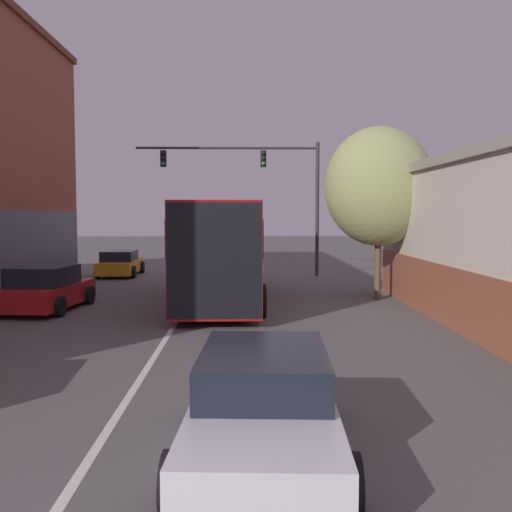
# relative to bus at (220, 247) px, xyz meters

# --- Properties ---
(lane_center_line) EXTENTS (0.14, 42.79, 0.01)m
(lane_center_line) POSITION_rel_bus_xyz_m (-1.07, -2.72, -1.93)
(lane_center_line) COLOR silver
(lane_center_line) RESTS_ON ground_plane
(bus) EXTENTS (3.02, 10.29, 3.44)m
(bus) POSITION_rel_bus_xyz_m (0.00, 0.00, 0.00)
(bus) COLOR maroon
(bus) RESTS_ON ground_plane
(hatchback_foreground) EXTENTS (2.18, 4.62, 1.34)m
(hatchback_foreground) POSITION_rel_bus_xyz_m (1.12, -13.43, -1.28)
(hatchback_foreground) COLOR silver
(hatchback_foreground) RESTS_ON ground_plane
(parked_car_left_near) EXTENTS (2.39, 4.22, 1.43)m
(parked_car_left_near) POSITION_rel_bus_xyz_m (-5.49, -1.72, -1.26)
(parked_car_left_near) COLOR red
(parked_car_left_near) RESTS_ON ground_plane
(parked_car_left_far) EXTENTS (1.99, 4.34, 1.25)m
(parked_car_left_far) POSITION_rel_bus_xyz_m (-5.36, 9.09, -1.33)
(parked_car_left_far) COLOR orange
(parked_car_left_far) RESTS_ON ground_plane
(traffic_signal_gantry) EXTENTS (8.96, 0.36, 6.59)m
(traffic_signal_gantry) POSITION_rel_bus_xyz_m (1.77, 8.67, 2.88)
(traffic_signal_gantry) COLOR #333338
(traffic_signal_gantry) RESTS_ON ground_plane
(street_tree_near) EXTENTS (3.85, 3.47, 6.17)m
(street_tree_near) POSITION_rel_bus_xyz_m (5.65, 0.51, 2.11)
(street_tree_near) COLOR brown
(street_tree_near) RESTS_ON ground_plane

